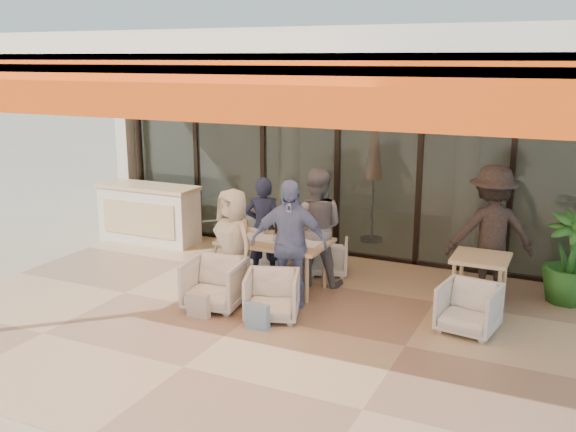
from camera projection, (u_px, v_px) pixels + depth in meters
name	position (u px, v px, depth m)	size (l,w,h in m)	color
ground	(251.00, 319.00, 8.13)	(70.00, 70.00, 0.00)	#C6B293
terrace_floor	(251.00, 318.00, 8.13)	(8.00, 6.00, 0.01)	tan
terrace_structure	(235.00, 54.00, 7.11)	(8.00, 6.00, 3.40)	silver
glass_storefront	(338.00, 160.00, 10.38)	(8.08, 0.10, 3.20)	#9EADA3
interior_block	(382.00, 111.00, 12.26)	(9.05, 3.62, 3.52)	silver
host_counter	(149.00, 213.00, 11.37)	(1.85, 0.65, 1.04)	silver
dining_table	(275.00, 243.00, 8.98)	(1.50, 0.90, 0.93)	#E5C18B
chair_far_left	(278.00, 245.00, 10.06)	(0.69, 0.65, 0.71)	silver
chair_far_right	(328.00, 255.00, 9.72)	(0.59, 0.55, 0.61)	silver
chair_near_left	(215.00, 282.00, 8.38)	(0.71, 0.67, 0.73)	silver
chair_near_right	(272.00, 294.00, 8.04)	(0.65, 0.61, 0.67)	silver
diner_navy	(263.00, 227.00, 9.52)	(0.56, 0.37, 1.53)	#1A203B
diner_grey	(316.00, 228.00, 9.15)	(0.83, 0.65, 1.71)	slate
diner_cream	(233.00, 243.00, 8.73)	(0.74, 0.48, 1.51)	beige
diner_periwinkle	(289.00, 244.00, 8.36)	(1.00, 0.42, 1.71)	#7081BA
tote_bag_cream	(198.00, 306.00, 8.08)	(0.30, 0.10, 0.34)	silver
tote_bag_blue	(257.00, 317.00, 7.73)	(0.30, 0.10, 0.34)	#99BFD8
side_table	(481.00, 264.00, 8.23)	(0.70, 0.70, 0.74)	#E5C18B
side_chair	(469.00, 306.00, 7.64)	(0.65, 0.61, 0.67)	silver
standing_woman	(491.00, 232.00, 8.66)	(1.19, 0.68, 1.84)	black
potted_palm	(570.00, 259.00, 8.48)	(0.70, 0.70, 1.25)	#1E5919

